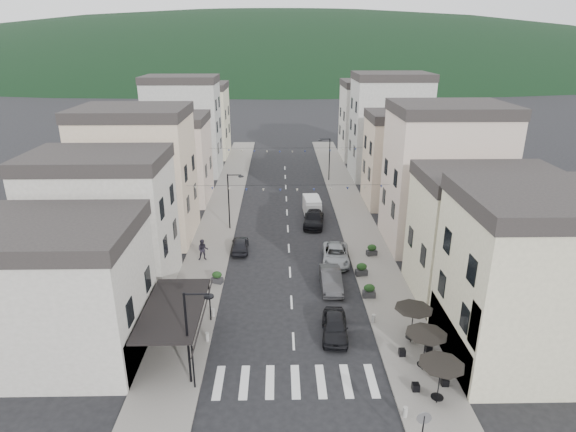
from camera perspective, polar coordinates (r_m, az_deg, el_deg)
The scene contains 30 objects.
ground at distance 28.35m, azimuth 1.04°, elevation -21.60°, with size 700.00×700.00×0.00m, color black.
sidewalk_left at distance 56.69m, azimuth -7.74°, elevation 0.77°, with size 4.00×76.00×0.12m, color slate.
sidewalk_right at distance 56.92m, azimuth 7.44°, elevation 0.87°, with size 4.00×76.00×0.12m, color slate.
hill_backdrop at distance 321.59m, azimuth -0.97°, elevation 17.08°, with size 640.00×360.00×70.00m, color black.
boutique_building at distance 33.41m, azimuth -27.24°, elevation -8.68°, with size 12.00×8.00×8.00m, color #ABA69C.
bistro_building at distance 32.54m, azimuth 27.51°, elevation -7.52°, with size 10.00×8.00×10.00m, color #BFB998.
boutique_awning at distance 31.15m, azimuth -12.97°, elevation -10.76°, with size 3.77×7.50×3.28m.
buildings_row_left at distance 61.69m, azimuth -13.95°, elevation 7.83°, with size 10.20×54.16×14.00m.
buildings_row_right at distance 60.97m, azimuth 13.68°, elevation 7.90°, with size 10.20×54.16×14.50m.
cafe_terrace at distance 30.30m, azimuth 16.02°, elevation -13.74°, with size 2.50×8.10×2.53m.
streetlamp_left_near at distance 28.08m, azimuth -11.34°, elevation -12.98°, with size 1.70×0.56×6.00m.
streetlamp_left_far at distance 49.70m, azimuth -6.75°, elevation 2.40°, with size 1.70×0.56×6.00m.
streetlamp_right_far at distance 67.14m, azimuth 4.70°, elevation 7.24°, with size 1.70×0.56×6.00m.
traffic_sign at distance 25.36m, azimuth 15.74°, elevation -22.77°, with size 0.70×0.07×2.70m.
bollards at distance 32.39m, azimuth 0.68°, elevation -14.51°, with size 11.66×10.26×0.60m.
bunting_near at distance 45.06m, azimuth 0.07°, elevation 3.25°, with size 19.00×0.28×0.62m.
bunting_far at distance 60.52m, azimuth -0.23°, elevation 7.74°, with size 19.00×0.28×0.62m.
parked_car_a at distance 33.33m, azimuth 5.56°, elevation -12.88°, with size 1.70×4.23×1.44m, color black.
parked_car_b at distance 38.99m, azimuth 5.12°, elevation -7.51°, with size 1.60×4.58×1.51m, color #313033.
parked_car_c at distance 43.35m, azimuth 5.66°, elevation -4.59°, with size 2.33×5.06×1.41m, color #979BA0.
parked_car_d at distance 51.51m, azimuth 3.07°, elevation -0.31°, with size 2.07×5.09×1.48m, color black.
parked_car_e at distance 45.50m, azimuth -5.70°, elevation -3.39°, with size 1.57×3.90×1.33m, color black.
delivery_van at distance 54.53m, azimuth 2.86°, elevation 1.20°, with size 1.93×4.42×2.08m.
pedestrian_a at distance 35.19m, azimuth -13.21°, elevation -10.76°, with size 0.69×0.45×1.90m, color black.
pedestrian_b at distance 43.80m, azimuth -10.04°, elevation -3.97°, with size 0.95×0.74×1.96m, color black.
planter_la at distance 37.12m, azimuth -12.91°, elevation -9.58°, with size 1.19×0.77×1.24m.
planter_lb at distance 39.90m, azimuth -8.41°, elevation -7.20°, with size 1.03×0.79×1.02m.
planter_ra at distance 37.96m, azimuth 9.60°, elevation -8.73°, with size 1.00×0.57×1.10m.
planter_rb at distance 41.13m, azimuth 8.71°, elevation -6.26°, with size 1.07×0.70×1.11m.
planter_rc at distance 44.91m, azimuth 9.90°, elevation -3.99°, with size 1.04×0.72×1.06m.
Camera 1 is at (-0.88, -21.03, 18.99)m, focal length 30.00 mm.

